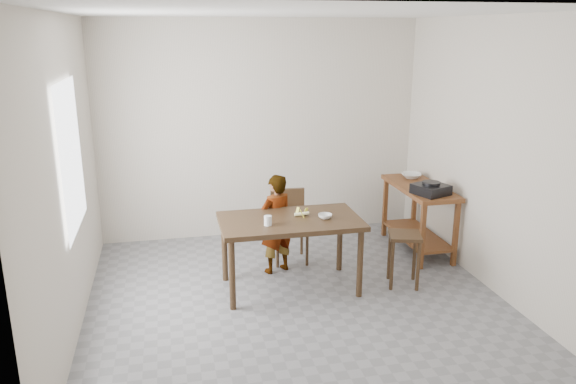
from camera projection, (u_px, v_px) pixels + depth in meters
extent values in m
cube|color=slate|center=(297.00, 303.00, 5.51)|extent=(4.00, 4.00, 0.04)
cube|color=white|center=(298.00, 10.00, 4.74)|extent=(4.00, 4.00, 0.04)
cube|color=beige|center=(260.00, 130.00, 7.02)|extent=(4.00, 0.04, 2.70)
cube|color=beige|center=(378.00, 248.00, 3.23)|extent=(4.00, 0.04, 2.70)
cube|color=beige|center=(64.00, 179.00, 4.71)|extent=(0.04, 4.00, 2.70)
cube|color=beige|center=(496.00, 157.00, 5.54)|extent=(0.04, 4.00, 2.70)
cube|color=white|center=(71.00, 157.00, 4.86)|extent=(0.02, 1.10, 1.30)
imported|color=silver|center=(276.00, 224.00, 6.03)|extent=(0.47, 0.40, 1.10)
cylinder|color=white|center=(268.00, 221.00, 5.38)|extent=(0.08, 0.08, 0.09)
imported|color=silver|center=(325.00, 216.00, 5.58)|extent=(0.17, 0.17, 0.04)
imported|color=silver|center=(411.00, 176.00, 6.90)|extent=(0.30, 0.30, 0.06)
cube|color=black|center=(431.00, 189.00, 6.22)|extent=(0.43, 0.43, 0.11)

